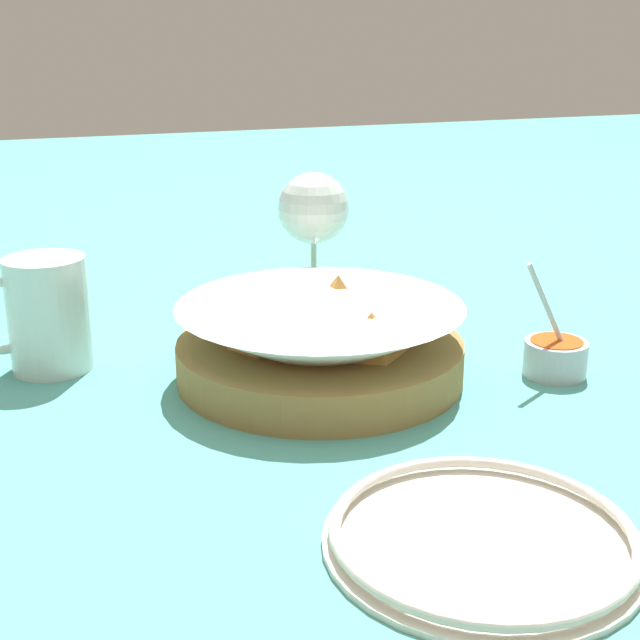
{
  "coord_description": "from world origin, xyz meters",
  "views": [
    {
      "loc": [
        0.26,
        0.72,
        0.32
      ],
      "look_at": [
        -0.01,
        -0.01,
        0.06
      ],
      "focal_mm": 50.0,
      "sensor_mm": 36.0,
      "label": 1
    }
  ],
  "objects_px": {
    "sauce_cup": "(555,356)",
    "beer_mug": "(47,318)",
    "side_plate": "(482,536)",
    "wine_glass": "(314,212)",
    "food_basket": "(321,346)"
  },
  "relations": [
    {
      "from": "beer_mug",
      "to": "side_plate",
      "type": "xyz_separation_m",
      "value": [
        -0.23,
        0.41,
        -0.04
      ]
    },
    {
      "from": "sauce_cup",
      "to": "wine_glass",
      "type": "distance_m",
      "value": 0.31
    },
    {
      "from": "food_basket",
      "to": "side_plate",
      "type": "bearing_deg",
      "value": 89.5
    },
    {
      "from": "wine_glass",
      "to": "side_plate",
      "type": "height_order",
      "value": "wine_glass"
    },
    {
      "from": "side_plate",
      "to": "sauce_cup",
      "type": "bearing_deg",
      "value": -132.42
    },
    {
      "from": "wine_glass",
      "to": "side_plate",
      "type": "xyz_separation_m",
      "value": [
        0.06,
        0.49,
        -0.11
      ]
    },
    {
      "from": "wine_glass",
      "to": "side_plate",
      "type": "bearing_deg",
      "value": 82.55
    },
    {
      "from": "sauce_cup",
      "to": "beer_mug",
      "type": "height_order",
      "value": "sauce_cup"
    },
    {
      "from": "beer_mug",
      "to": "side_plate",
      "type": "distance_m",
      "value": 0.48
    },
    {
      "from": "wine_glass",
      "to": "sauce_cup",
      "type": "bearing_deg",
      "value": 119.55
    },
    {
      "from": "sauce_cup",
      "to": "beer_mug",
      "type": "distance_m",
      "value": 0.48
    },
    {
      "from": "food_basket",
      "to": "beer_mug",
      "type": "xyz_separation_m",
      "value": [
        0.24,
        -0.11,
        0.02
      ]
    },
    {
      "from": "wine_glass",
      "to": "beer_mug",
      "type": "xyz_separation_m",
      "value": [
        0.3,
        0.08,
        -0.07
      ]
    },
    {
      "from": "food_basket",
      "to": "wine_glass",
      "type": "distance_m",
      "value": 0.22
    },
    {
      "from": "wine_glass",
      "to": "beer_mug",
      "type": "height_order",
      "value": "wine_glass"
    }
  ]
}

